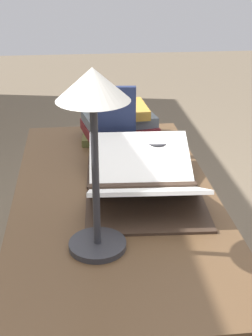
{
  "coord_description": "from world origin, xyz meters",
  "views": [
    {
      "loc": [
        -1.3,
        0.1,
        1.41
      ],
      "look_at": [
        0.0,
        -0.04,
        0.81
      ],
      "focal_mm": 50.0,
      "sensor_mm": 36.0,
      "label": 1
    }
  ],
  "objects_px": {
    "coffee_mug": "(157,152)",
    "book_standing_upright": "(114,122)",
    "reading_lamp": "(94,114)",
    "open_book": "(143,180)",
    "book_stack_tall": "(119,123)"
  },
  "relations": [
    {
      "from": "book_stack_tall",
      "to": "coffee_mug",
      "type": "distance_m",
      "value": 0.28
    },
    {
      "from": "coffee_mug",
      "to": "book_stack_tall",
      "type": "bearing_deg",
      "value": 23.53
    },
    {
      "from": "open_book",
      "to": "book_stack_tall",
      "type": "distance_m",
      "value": 0.45
    },
    {
      "from": "book_standing_upright",
      "to": "reading_lamp",
      "type": "bearing_deg",
      "value": 176.09
    },
    {
      "from": "reading_lamp",
      "to": "book_stack_tall",
      "type": "bearing_deg",
      "value": -9.51
    },
    {
      "from": "coffee_mug",
      "to": "book_standing_upright",
      "type": "bearing_deg",
      "value": 55.87
    },
    {
      "from": "open_book",
      "to": "reading_lamp",
      "type": "height_order",
      "value": "reading_lamp"
    },
    {
      "from": "reading_lamp",
      "to": "coffee_mug",
      "type": "distance_m",
      "value": 0.64
    },
    {
      "from": "open_book",
      "to": "book_standing_upright",
      "type": "relative_size",
      "value": 2.13
    },
    {
      "from": "reading_lamp",
      "to": "coffee_mug",
      "type": "bearing_deg",
      "value": -25.16
    },
    {
      "from": "open_book",
      "to": "book_stack_tall",
      "type": "height_order",
      "value": "book_stack_tall"
    },
    {
      "from": "open_book",
      "to": "reading_lamp",
      "type": "distance_m",
      "value": 0.48
    },
    {
      "from": "book_standing_upright",
      "to": "coffee_mug",
      "type": "height_order",
      "value": "book_standing_upright"
    },
    {
      "from": "open_book",
      "to": "reading_lamp",
      "type": "xyz_separation_m",
      "value": [
        -0.31,
        0.16,
        0.33
      ]
    },
    {
      "from": "open_book",
      "to": "coffee_mug",
      "type": "height_order",
      "value": "open_book"
    }
  ]
}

